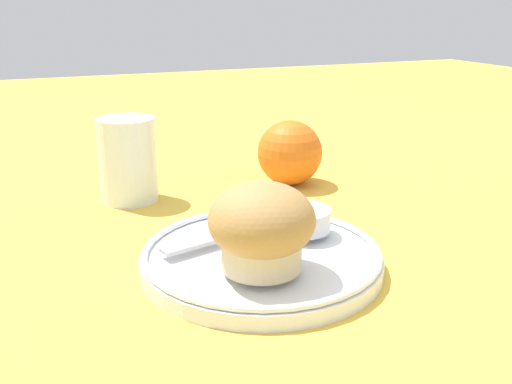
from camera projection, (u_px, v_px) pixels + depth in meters
ground_plane at (274, 262)px, 0.52m from camera, size 3.00×3.00×0.00m
plate at (261, 257)px, 0.51m from camera, size 0.22×0.22×0.02m
muffin at (262, 227)px, 0.46m from camera, size 0.09×0.09×0.07m
cream_ramekin at (301, 218)px, 0.55m from camera, size 0.06×0.06×0.02m
berry_pair at (260, 217)px, 0.56m from camera, size 0.03×0.02×0.02m
butter_knife at (247, 229)px, 0.54m from camera, size 0.18×0.06×0.00m
orange_fruit at (290, 153)px, 0.74m from camera, size 0.08×0.08×0.08m
juice_glass at (128, 160)px, 0.68m from camera, size 0.07×0.07×0.10m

